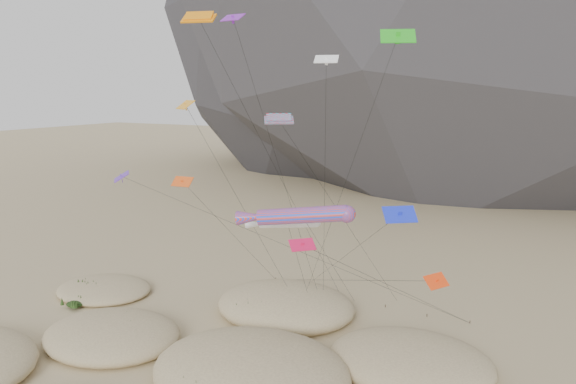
# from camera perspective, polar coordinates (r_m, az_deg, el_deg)

# --- Properties ---
(dunes) EXTENTS (52.56, 36.99, 3.95)m
(dunes) POSITION_cam_1_polar(r_m,az_deg,el_deg) (46.87, -8.94, -16.94)
(dunes) COLOR #CCB789
(dunes) RESTS_ON ground
(dune_grass) EXTENTS (44.46, 28.60, 1.43)m
(dune_grass) POSITION_cam_1_polar(r_m,az_deg,el_deg) (45.47, -8.34, -17.71)
(dune_grass) COLOR black
(dune_grass) RESTS_ON ground
(kite_stakes) EXTENTS (23.78, 6.99, 0.30)m
(kite_stakes) POSITION_cam_1_polar(r_m,az_deg,el_deg) (60.47, 5.04, -10.96)
(kite_stakes) COLOR #3F2D1E
(kite_stakes) RESTS_ON ground
(rainbow_tube_kite) EXTENTS (9.09, 18.17, 13.80)m
(rainbow_tube_kite) POSITION_cam_1_polar(r_m,az_deg,el_deg) (42.32, 1.00, -2.42)
(rainbow_tube_kite) COLOR #FF3D1A
(rainbow_tube_kite) RESTS_ON ground
(white_tube_kite) EXTENTS (6.16, 11.37, 12.03)m
(white_tube_kite) POSITION_cam_1_polar(r_m,az_deg,el_deg) (45.67, -0.37, -3.21)
(white_tube_kite) COLOR silver
(white_tube_kite) RESTS_ON ground
(orange_parafoil) EXTENTS (11.28, 12.11, 28.88)m
(orange_parafoil) POSITION_cam_1_polar(r_m,az_deg,el_deg) (51.80, -8.89, 16.80)
(orange_parafoil) COLOR orange
(orange_parafoil) RESTS_ON ground
(multi_parafoil) EXTENTS (7.51, 15.84, 20.21)m
(multi_parafoil) POSITION_cam_1_polar(r_m,az_deg,el_deg) (46.36, -0.74, 7.13)
(multi_parafoil) COLOR red
(multi_parafoil) RESTS_ON ground
(delta_kites) EXTENTS (29.91, 21.53, 27.96)m
(delta_kites) POSITION_cam_1_polar(r_m,az_deg,el_deg) (45.33, 0.11, 4.86)
(delta_kites) COLOR white
(delta_kites) RESTS_ON ground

